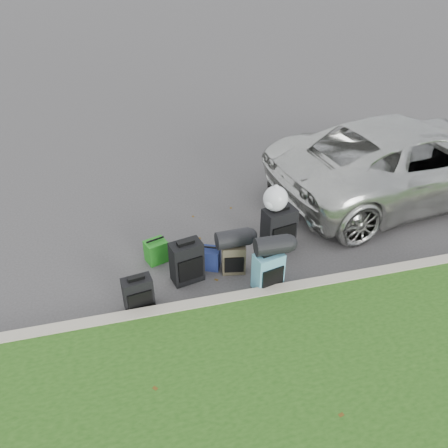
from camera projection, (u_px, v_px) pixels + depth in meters
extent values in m
plane|color=#383535|center=(233.00, 258.00, 6.99)|extent=(120.00, 120.00, 0.00)
cube|color=#9E937F|center=(252.00, 297.00, 6.14)|extent=(120.00, 0.18, 0.15)
imported|color=#B7B7B2|center=(409.00, 159.00, 8.33)|extent=(5.65, 3.09, 1.50)
cube|color=black|center=(138.00, 294.00, 5.94)|extent=(0.43, 0.28, 0.50)
cube|color=black|center=(187.00, 262.00, 6.39)|extent=(0.51, 0.37, 0.66)
cube|color=#383324|center=(234.00, 259.00, 6.60)|extent=(0.38, 0.28, 0.48)
cube|color=teal|center=(268.00, 271.00, 6.26)|extent=(0.46, 0.33, 0.59)
cube|color=black|center=(278.00, 230.00, 6.99)|extent=(0.56, 0.40, 0.76)
cube|color=#1E781A|center=(156.00, 251.00, 6.85)|extent=(0.39, 0.35, 0.36)
cube|color=#16214F|center=(209.00, 258.00, 6.73)|extent=(0.39, 0.35, 0.34)
cylinder|color=black|center=(233.00, 239.00, 6.39)|extent=(0.51, 0.29, 0.27)
cylinder|color=black|center=(272.00, 245.00, 6.06)|extent=(0.49, 0.28, 0.27)
sphere|color=silver|center=(276.00, 199.00, 6.68)|extent=(0.39, 0.39, 0.39)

